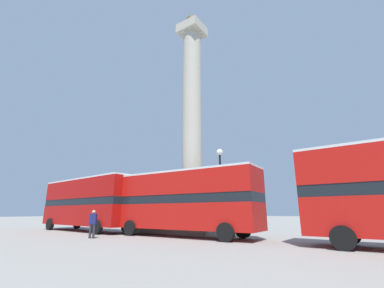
# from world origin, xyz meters

# --- Properties ---
(ground_plane) EXTENTS (200.00, 200.00, 0.00)m
(ground_plane) POSITION_xyz_m (0.00, 0.00, 0.00)
(ground_plane) COLOR gray
(monument_column) EXTENTS (6.14, 6.14, 20.53)m
(monument_column) POSITION_xyz_m (0.00, 0.00, 5.85)
(monument_column) COLOR #ADA593
(monument_column) RESTS_ON ground_plane
(bus_a) EXTENTS (11.16, 3.49, 4.32)m
(bus_a) POSITION_xyz_m (-8.05, -4.16, 2.39)
(bus_a) COLOR #A80F0C
(bus_a) RESTS_ON ground_plane
(bus_b) EXTENTS (10.24, 2.98, 4.17)m
(bus_b) POSITION_xyz_m (1.94, -3.76, 2.31)
(bus_b) COLOR #B7140F
(bus_b) RESTS_ON ground_plane
(equestrian_statue) EXTENTS (3.69, 3.39, 5.78)m
(equestrian_statue) POSITION_xyz_m (12.45, 5.89, 1.67)
(equestrian_statue) COLOR #ADA593
(equestrian_statue) RESTS_ON ground_plane
(street_lamp) EXTENTS (0.45, 0.45, 5.97)m
(street_lamp) POSITION_xyz_m (3.60, -1.68, 3.52)
(street_lamp) COLOR black
(street_lamp) RESTS_ON ground_plane
(pedestrian_near_lamp) EXTENTS (0.47, 0.34, 1.66)m
(pedestrian_near_lamp) POSITION_xyz_m (-2.11, -7.66, 0.92)
(pedestrian_near_lamp) COLOR #28282D
(pedestrian_near_lamp) RESTS_ON ground_plane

